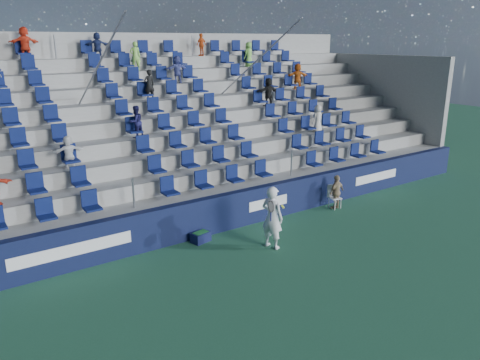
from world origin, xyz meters
The scene contains 7 objects.
ground centered at (0.00, 0.00, 0.00)m, with size 70.00×70.00×0.00m, color #2B6544.
sponsor_wall centered at (0.00, 3.15, 0.60)m, with size 24.00×0.32×1.20m.
grandstand centered at (0.00, 8.24, 2.14)m, with size 24.00×8.17×6.63m.
tennis_player centered at (0.25, 1.22, 0.94)m, with size 0.73×0.80×1.88m.
line_judge_chair centered at (4.24, 2.64, 0.49)m, with size 0.46×0.47×0.87m.
line_judge centered at (4.24, 2.50, 0.63)m, with size 0.74×0.31×1.27m, color tan.
ball_bin centered at (-1.29, 2.75, 0.17)m, with size 0.63×0.48×0.32m.
Camera 1 is at (-7.76, -8.71, 5.90)m, focal length 35.00 mm.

